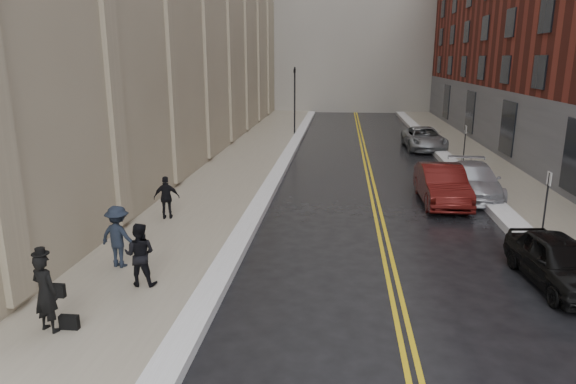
% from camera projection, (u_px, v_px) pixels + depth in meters
% --- Properties ---
extents(ground, '(160.00, 160.00, 0.00)m').
position_uv_depth(ground, '(287.00, 352.00, 10.60)').
color(ground, black).
rests_on(ground, ground).
extents(sidewalk_left, '(4.00, 64.00, 0.15)m').
position_uv_depth(sidewalk_left, '(233.00, 174.00, 26.43)').
color(sidewalk_left, gray).
rests_on(sidewalk_left, ground).
extents(sidewalk_right, '(3.00, 64.00, 0.15)m').
position_uv_depth(sidewalk_right, '(504.00, 180.00, 25.07)').
color(sidewalk_right, gray).
rests_on(sidewalk_right, ground).
extents(lane_stripe_a, '(0.12, 64.00, 0.01)m').
position_uv_depth(lane_stripe_a, '(368.00, 178.00, 25.75)').
color(lane_stripe_a, gold).
rests_on(lane_stripe_a, ground).
extents(lane_stripe_b, '(0.12, 64.00, 0.01)m').
position_uv_depth(lane_stripe_b, '(373.00, 179.00, 25.73)').
color(lane_stripe_b, gold).
rests_on(lane_stripe_b, ground).
extents(snow_ridge_left, '(0.70, 60.80, 0.26)m').
position_uv_depth(snow_ridge_left, '(277.00, 174.00, 26.18)').
color(snow_ridge_left, white).
rests_on(snow_ridge_left, ground).
extents(snow_ridge_right, '(0.85, 60.80, 0.30)m').
position_uv_depth(snow_ridge_right, '(466.00, 178.00, 25.24)').
color(snow_ridge_right, white).
rests_on(snow_ridge_right, ground).
extents(traffic_signal, '(0.18, 0.15, 5.20)m').
position_uv_depth(traffic_signal, '(295.00, 96.00, 38.94)').
color(traffic_signal, black).
rests_on(traffic_signal, ground).
extents(parking_sign_near, '(0.06, 0.35, 2.23)m').
position_uv_depth(parking_sign_near, '(547.00, 197.00, 17.16)').
color(parking_sign_near, black).
rests_on(parking_sign_near, ground).
extents(parking_sign_far, '(0.06, 0.35, 2.23)m').
position_uv_depth(parking_sign_far, '(465.00, 141.00, 28.71)').
color(parking_sign_far, black).
rests_on(parking_sign_far, ground).
extents(car_black, '(1.98, 4.10, 1.35)m').
position_uv_depth(car_black, '(559.00, 261.00, 13.54)').
color(car_black, black).
rests_on(car_black, ground).
extents(car_maroon, '(1.73, 4.82, 1.58)m').
position_uv_depth(car_maroon, '(442.00, 185.00, 21.24)').
color(car_maroon, '#430D0C').
rests_on(car_maroon, ground).
extents(car_silver_near, '(2.27, 4.98, 1.41)m').
position_uv_depth(car_silver_near, '(474.00, 180.00, 22.30)').
color(car_silver_near, '#B5B7BE').
rests_on(car_silver_near, ground).
extents(car_silver_far, '(2.57, 5.28, 1.45)m').
position_uv_depth(car_silver_far, '(424.00, 138.00, 33.78)').
color(car_silver_far, gray).
rests_on(car_silver_far, ground).
extents(pedestrian_main, '(0.75, 0.61, 1.77)m').
position_uv_depth(pedestrian_main, '(45.00, 293.00, 10.92)').
color(pedestrian_main, black).
rests_on(pedestrian_main, sidewalk_left).
extents(pedestrian_a, '(0.84, 0.66, 1.68)m').
position_uv_depth(pedestrian_a, '(140.00, 254.00, 13.18)').
color(pedestrian_a, black).
rests_on(pedestrian_a, sidewalk_left).
extents(pedestrian_b, '(1.27, 0.92, 1.77)m').
position_uv_depth(pedestrian_b, '(118.00, 236.00, 14.36)').
color(pedestrian_b, black).
rests_on(pedestrian_b, sidewalk_left).
extents(pedestrian_c, '(0.99, 0.58, 1.58)m').
position_uv_depth(pedestrian_c, '(167.00, 198.00, 18.70)').
color(pedestrian_c, black).
rests_on(pedestrian_c, sidewalk_left).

